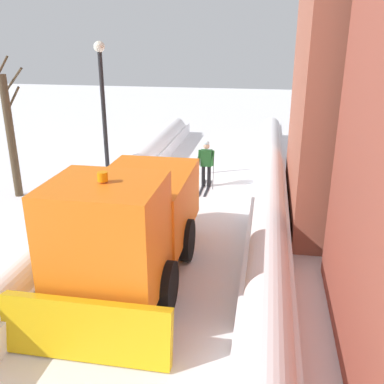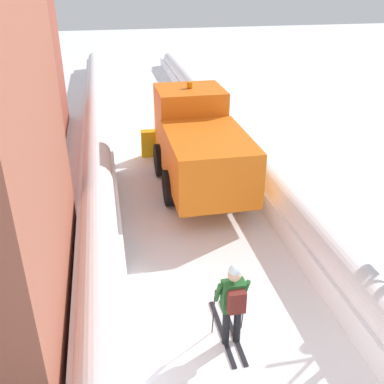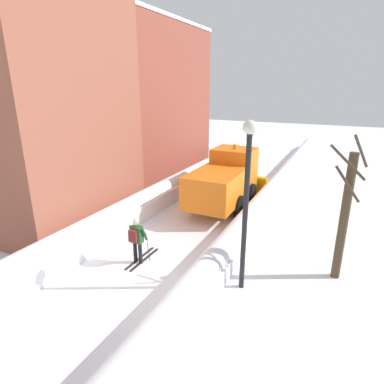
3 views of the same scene
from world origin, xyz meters
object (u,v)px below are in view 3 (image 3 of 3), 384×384
skier (137,238)px  street_lamp (247,188)px  traffic_light_pole (110,159)px  plow_truck (225,180)px  bare_tree_near (344,215)px

skier → street_lamp: 4.53m
traffic_light_pole → skier: bearing=-40.1°
skier → traffic_light_pole: bearing=139.9°
skier → traffic_light_pole: 4.67m
plow_truck → traffic_light_pole: bearing=-134.3°
traffic_light_pole → bare_tree_near: bearing=-3.3°
skier → bare_tree_near: size_ratio=0.37×
street_lamp → bare_tree_near: (2.69, 1.94, -1.09)m
plow_truck → traffic_light_pole: 5.98m
street_lamp → bare_tree_near: 3.49m
plow_truck → skier: bearing=-96.8°
traffic_light_pole → street_lamp: bearing=-19.5°
traffic_light_pole → bare_tree_near: size_ratio=0.88×
traffic_light_pole → street_lamp: (7.09, -2.51, 0.33)m
plow_truck → skier: (-0.81, -6.85, -0.48)m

